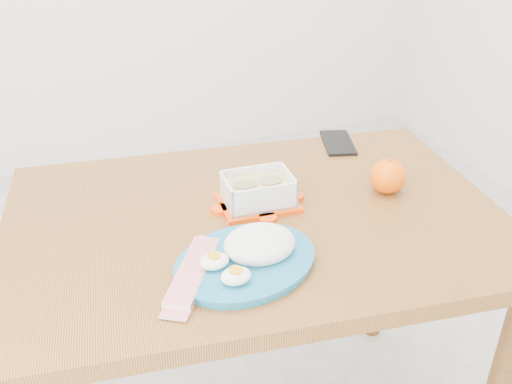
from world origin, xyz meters
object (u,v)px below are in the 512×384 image
object	(u,v)px
orange_fruit	(388,176)
smartphone	(338,143)
dining_table	(256,254)
rice_plate	(250,253)
food_container	(258,191)

from	to	relation	value
orange_fruit	smartphone	distance (m)	0.29
dining_table	rice_plate	world-z (taller)	rice_plate
orange_fruit	rice_plate	xyz separation A→B (m)	(-0.41, -0.16, -0.02)
dining_table	orange_fruit	world-z (taller)	orange_fruit
dining_table	orange_fruit	distance (m)	0.37
food_container	smartphone	distance (m)	0.41
orange_fruit	food_container	bearing A→B (deg)	171.01
rice_plate	smartphone	size ratio (longest dim) A/B	2.32
food_container	orange_fruit	distance (m)	0.32
orange_fruit	rice_plate	size ratio (longest dim) A/B	0.23
orange_fruit	smartphone	bearing A→B (deg)	86.69
dining_table	food_container	world-z (taller)	food_container
food_container	rice_plate	bearing A→B (deg)	-111.99
dining_table	smartphone	world-z (taller)	smartphone
food_container	rice_plate	distance (m)	0.23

